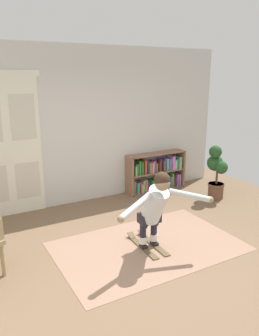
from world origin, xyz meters
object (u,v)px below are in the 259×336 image
object	(u,v)px
bookshelf	(156,174)
skis_pair	(147,244)
person_skier	(155,204)
potted_plant	(217,171)

from	to	relation	value
bookshelf	skis_pair	world-z (taller)	bookshelf
person_skier	bookshelf	bearing A→B (deg)	56.10
skis_pair	person_skier	size ratio (longest dim) A/B	0.54
potted_plant	person_skier	xyz separation A→B (m)	(-2.23, -1.18, 0.15)
bookshelf	person_skier	xyz separation A→B (m)	(-1.46, -2.17, 0.35)
potted_plant	person_skier	size ratio (longest dim) A/B	0.75
bookshelf	potted_plant	xyz separation A→B (m)	(0.78, -0.99, 0.20)
bookshelf	person_skier	size ratio (longest dim) A/B	0.93
bookshelf	skis_pair	distance (m)	2.46
skis_pair	bookshelf	bearing A→B (deg)	53.60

